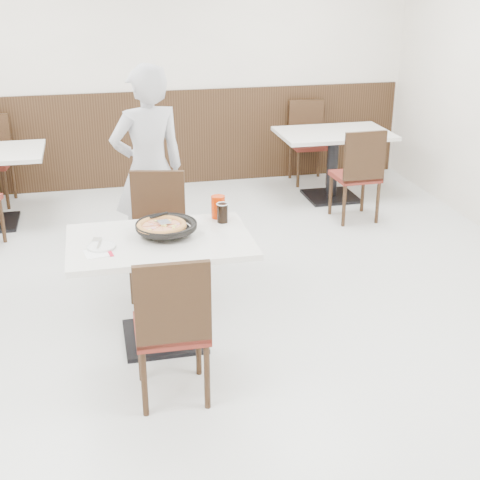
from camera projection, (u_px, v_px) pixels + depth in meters
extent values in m
plane|color=#A8A8A3|center=(209.00, 327.00, 4.80)|extent=(7.00, 7.00, 0.00)
cube|color=silver|center=(151.00, 64.00, 7.43)|extent=(6.00, 0.04, 2.80)
cube|color=black|center=(155.00, 139.00, 7.73)|extent=(5.90, 0.03, 1.10)
cylinder|color=black|center=(171.00, 234.00, 4.41)|extent=(0.12, 0.12, 0.04)
cylinder|color=black|center=(166.00, 229.00, 4.42)|extent=(0.33, 0.33, 0.01)
cylinder|color=#AF712D|center=(162.00, 228.00, 4.39)|extent=(0.32, 0.32, 0.02)
cube|color=silver|center=(164.00, 222.00, 4.40)|extent=(0.09, 0.10, 0.00)
cube|color=white|center=(97.00, 253.00, 4.16)|extent=(0.18, 0.18, 0.00)
cylinder|color=silver|center=(101.00, 247.00, 4.23)|extent=(0.19, 0.19, 0.01)
cube|color=silver|center=(100.00, 244.00, 4.25)|extent=(0.04, 0.17, 0.00)
cylinder|color=black|center=(222.00, 213.00, 4.64)|extent=(0.08, 0.08, 0.13)
cylinder|color=#B22300|center=(218.00, 207.00, 4.72)|extent=(0.10, 0.10, 0.16)
imported|color=#BBBBC0|center=(149.00, 170.00, 5.46)|extent=(0.71, 0.56, 1.72)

